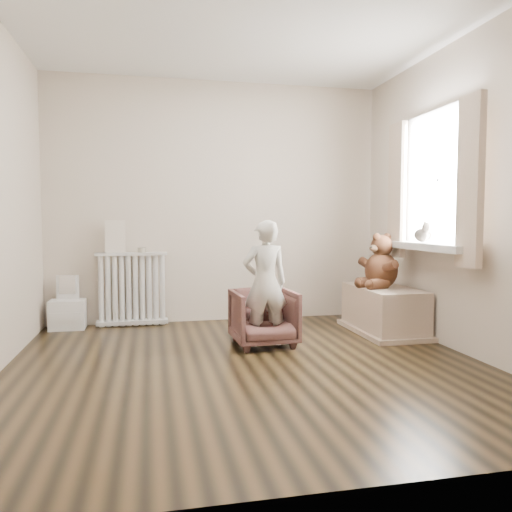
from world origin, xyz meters
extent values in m
cube|color=black|center=(0.00, 0.00, 0.00)|extent=(3.60, 3.60, 0.01)
cube|color=white|center=(0.00, 0.00, 2.60)|extent=(3.60, 3.60, 0.01)
cube|color=beige|center=(0.00, 1.80, 1.30)|extent=(3.60, 0.02, 2.60)
cube|color=beige|center=(0.00, -1.80, 1.30)|extent=(3.60, 0.02, 2.60)
cube|color=beige|center=(1.80, 0.00, 1.30)|extent=(0.02, 3.60, 2.60)
cube|color=white|center=(1.76, 0.30, 1.45)|extent=(0.03, 0.90, 1.10)
cube|color=silver|center=(1.67, 0.30, 0.87)|extent=(0.22, 1.10, 0.06)
cube|color=beige|center=(1.65, -0.27, 1.39)|extent=(0.06, 0.26, 1.30)
cube|color=beige|center=(1.65, 0.87, 1.39)|extent=(0.06, 0.26, 1.30)
cube|color=silver|center=(-0.91, 1.68, 0.39)|extent=(0.73, 0.14, 0.77)
cube|color=beige|center=(-1.07, 1.68, 0.94)|extent=(0.20, 0.02, 0.33)
cylinder|color=#A59E8C|center=(-0.81, 1.68, 0.79)|extent=(0.09, 0.09, 0.05)
cube|color=silver|center=(-1.55, 1.65, 0.28)|extent=(0.34, 0.25, 0.54)
imported|color=brown|center=(0.25, 0.58, 0.25)|extent=(0.56, 0.57, 0.50)
imported|color=silver|center=(0.25, 0.53, 0.56)|extent=(0.41, 0.28, 1.08)
cube|color=tan|center=(1.52, 0.84, 0.20)|extent=(0.50, 0.95, 0.45)
camera|label=1|loc=(-0.72, -3.64, 1.09)|focal=35.00mm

